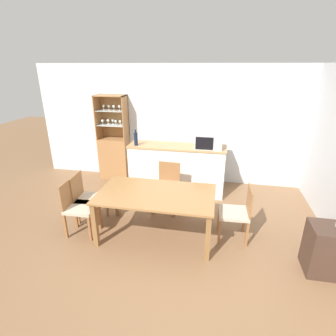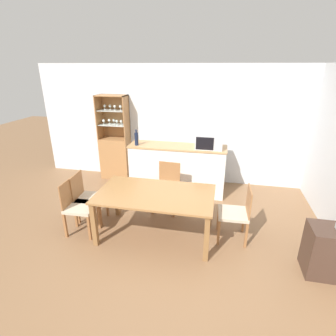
{
  "view_description": "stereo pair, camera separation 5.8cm",
  "coord_description": "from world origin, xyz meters",
  "px_view_note": "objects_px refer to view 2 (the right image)",
  "views": [
    {
      "loc": [
        0.73,
        -3.04,
        2.52
      ],
      "look_at": [
        -0.09,
        1.15,
        0.83
      ],
      "focal_mm": 28.0,
      "sensor_mm": 36.0,
      "label": 1
    },
    {
      "loc": [
        0.79,
        -3.03,
        2.52
      ],
      "look_at": [
        -0.09,
        1.15,
        0.83
      ],
      "focal_mm": 28.0,
      "sensor_mm": 36.0,
      "label": 2
    }
  ],
  "objects_px": {
    "dining_table": "(155,199)",
    "display_cabinet": "(116,152)",
    "dining_chair_head_far": "(167,187)",
    "dining_chair_side_right_far": "(236,213)",
    "dining_chair_side_left_far": "(88,198)",
    "side_cabinet": "(331,252)",
    "dining_chair_side_left_near": "(79,206)",
    "wine_bottle": "(136,139)",
    "microwave": "(209,141)"
  },
  "relations": [
    {
      "from": "microwave",
      "to": "side_cabinet",
      "type": "xyz_separation_m",
      "value": [
        1.69,
        -1.92,
        -0.81
      ]
    },
    {
      "from": "wine_bottle",
      "to": "side_cabinet",
      "type": "distance_m",
      "value": 3.7
    },
    {
      "from": "dining_chair_head_far",
      "to": "side_cabinet",
      "type": "height_order",
      "value": "dining_chair_head_far"
    },
    {
      "from": "dining_table",
      "to": "dining_chair_side_left_near",
      "type": "bearing_deg",
      "value": -172.91
    },
    {
      "from": "dining_chair_side_left_far",
      "to": "dining_table",
      "type": "bearing_deg",
      "value": 78.58
    },
    {
      "from": "dining_table",
      "to": "dining_chair_side_right_far",
      "type": "xyz_separation_m",
      "value": [
        1.21,
        0.15,
        -0.19
      ]
    },
    {
      "from": "dining_chair_head_far",
      "to": "dining_table",
      "type": "bearing_deg",
      "value": 94.17
    },
    {
      "from": "display_cabinet",
      "to": "dining_chair_side_right_far",
      "type": "height_order",
      "value": "display_cabinet"
    },
    {
      "from": "dining_chair_side_left_near",
      "to": "dining_chair_side_left_far",
      "type": "xyz_separation_m",
      "value": [
        0.0,
        0.3,
        0.0
      ]
    },
    {
      "from": "display_cabinet",
      "to": "side_cabinet",
      "type": "bearing_deg",
      "value": -32.11
    },
    {
      "from": "display_cabinet",
      "to": "dining_chair_side_left_far",
      "type": "xyz_separation_m",
      "value": [
        0.28,
        -1.92,
        -0.16
      ]
    },
    {
      "from": "display_cabinet",
      "to": "dining_chair_head_far",
      "type": "bearing_deg",
      "value": -39.6
    },
    {
      "from": "display_cabinet",
      "to": "microwave",
      "type": "height_order",
      "value": "display_cabinet"
    },
    {
      "from": "display_cabinet",
      "to": "dining_chair_side_left_far",
      "type": "bearing_deg",
      "value": -81.57
    },
    {
      "from": "dining_table",
      "to": "dining_chair_side_left_near",
      "type": "xyz_separation_m",
      "value": [
        -1.21,
        -0.15,
        -0.19
      ]
    },
    {
      "from": "dining_chair_side_right_far",
      "to": "wine_bottle",
      "type": "relative_size",
      "value": 2.71
    },
    {
      "from": "dining_table",
      "to": "wine_bottle",
      "type": "height_order",
      "value": "wine_bottle"
    },
    {
      "from": "microwave",
      "to": "side_cabinet",
      "type": "distance_m",
      "value": 2.68
    },
    {
      "from": "display_cabinet",
      "to": "wine_bottle",
      "type": "relative_size",
      "value": 5.97
    },
    {
      "from": "dining_table",
      "to": "dining_chair_head_far",
      "type": "xyz_separation_m",
      "value": [
        0.0,
        0.83,
        -0.19
      ]
    },
    {
      "from": "dining_chair_head_far",
      "to": "wine_bottle",
      "type": "relative_size",
      "value": 2.71
    },
    {
      "from": "side_cabinet",
      "to": "microwave",
      "type": "bearing_deg",
      "value": 131.26
    },
    {
      "from": "dining_chair_head_far",
      "to": "wine_bottle",
      "type": "distance_m",
      "value": 1.2
    },
    {
      "from": "display_cabinet",
      "to": "microwave",
      "type": "relative_size",
      "value": 3.72
    },
    {
      "from": "dining_chair_side_left_near",
      "to": "side_cabinet",
      "type": "height_order",
      "value": "dining_chair_side_left_near"
    },
    {
      "from": "dining_chair_head_far",
      "to": "dining_chair_side_right_far",
      "type": "bearing_deg",
      "value": 154.99
    },
    {
      "from": "dining_chair_side_left_far",
      "to": "microwave",
      "type": "bearing_deg",
      "value": 122.41
    },
    {
      "from": "display_cabinet",
      "to": "dining_table",
      "type": "xyz_separation_m",
      "value": [
        1.49,
        -2.07,
        0.03
      ]
    },
    {
      "from": "dining_chair_side_right_far",
      "to": "dining_chair_head_far",
      "type": "bearing_deg",
      "value": 58.37
    },
    {
      "from": "dining_chair_side_right_far",
      "to": "dining_chair_head_far",
      "type": "distance_m",
      "value": 1.38
    },
    {
      "from": "dining_chair_side_left_far",
      "to": "wine_bottle",
      "type": "distance_m",
      "value": 1.55
    },
    {
      "from": "dining_chair_side_right_far",
      "to": "display_cabinet",
      "type": "bearing_deg",
      "value": 52.42
    },
    {
      "from": "display_cabinet",
      "to": "dining_chair_side_right_far",
      "type": "relative_size",
      "value": 2.21
    },
    {
      "from": "dining_chair_side_right_far",
      "to": "side_cabinet",
      "type": "bearing_deg",
      "value": -115.79
    },
    {
      "from": "dining_table",
      "to": "dining_chair_side_right_far",
      "type": "relative_size",
      "value": 2.02
    },
    {
      "from": "display_cabinet",
      "to": "dining_chair_side_left_near",
      "type": "distance_m",
      "value": 2.24
    },
    {
      "from": "dining_chair_side_right_far",
      "to": "microwave",
      "type": "height_order",
      "value": "microwave"
    },
    {
      "from": "dining_table",
      "to": "display_cabinet",
      "type": "bearing_deg",
      "value": 125.83
    },
    {
      "from": "dining_chair_head_far",
      "to": "wine_bottle",
      "type": "bearing_deg",
      "value": -35.12
    },
    {
      "from": "display_cabinet",
      "to": "dining_table",
      "type": "bearing_deg",
      "value": -54.17
    },
    {
      "from": "wine_bottle",
      "to": "side_cabinet",
      "type": "xyz_separation_m",
      "value": [
        3.12,
        -1.81,
        -0.81
      ]
    },
    {
      "from": "dining_table",
      "to": "microwave",
      "type": "relative_size",
      "value": 3.4
    },
    {
      "from": "dining_chair_side_right_far",
      "to": "side_cabinet",
      "type": "relative_size",
      "value": 1.3
    },
    {
      "from": "dining_chair_side_right_far",
      "to": "dining_chair_side_left_near",
      "type": "height_order",
      "value": "same"
    },
    {
      "from": "dining_chair_side_left_far",
      "to": "side_cabinet",
      "type": "bearing_deg",
      "value": 77.47
    },
    {
      "from": "dining_chair_side_left_near",
      "to": "wine_bottle",
      "type": "distance_m",
      "value": 1.8
    },
    {
      "from": "microwave",
      "to": "side_cabinet",
      "type": "bearing_deg",
      "value": -48.74
    },
    {
      "from": "microwave",
      "to": "dining_table",
      "type": "bearing_deg",
      "value": -113.52
    },
    {
      "from": "dining_chair_side_left_near",
      "to": "microwave",
      "type": "xyz_separation_m",
      "value": [
        1.89,
        1.72,
        0.7
      ]
    },
    {
      "from": "dining_chair_side_left_near",
      "to": "dining_chair_head_far",
      "type": "bearing_deg",
      "value": 127.45
    }
  ]
}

